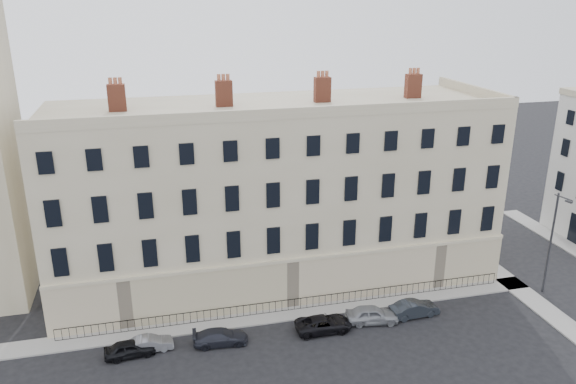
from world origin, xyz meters
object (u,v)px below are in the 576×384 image
object	(u,v)px
streetlamp	(552,239)
car_e	(372,315)
car_a	(130,349)
car_d	(324,324)
car_b	(150,344)
car_f	(414,309)
car_c	(220,337)

from	to	relation	value
streetlamp	car_e	bearing A→B (deg)	171.95
car_a	car_d	distance (m)	13.66
car_b	streetlamp	size ratio (longest dim) A/B	0.37
car_a	car_e	bearing A→B (deg)	-95.14
streetlamp	car_a	bearing A→B (deg)	170.22
car_a	car_f	bearing A→B (deg)	-94.92
streetlamp	car_d	bearing A→B (deg)	171.94
car_a	car_d	xyz separation A→B (m)	(13.66, -0.29, 0.00)
car_e	car_f	world-z (taller)	car_e
car_e	streetlamp	bearing A→B (deg)	-77.74
car_f	car_e	bearing A→B (deg)	87.09
car_b	car_d	bearing A→B (deg)	-95.99
car_d	car_f	xyz separation A→B (m)	(7.32, 0.25, 0.05)
car_b	car_d	size ratio (longest dim) A/B	0.77
car_a	streetlamp	bearing A→B (deg)	-93.60
car_c	car_e	xyz separation A→B (m)	(11.35, -0.01, 0.12)
car_a	car_b	world-z (taller)	car_a
streetlamp	car_b	bearing A→B (deg)	169.69
car_c	car_a	bearing A→B (deg)	93.08
streetlamp	car_f	bearing A→B (deg)	172.52
car_e	streetlamp	xyz separation A→B (m)	(15.48, 0.80, 4.13)
car_c	streetlamp	bearing A→B (deg)	-84.43
car_b	car_d	world-z (taller)	car_d
car_a	car_c	size ratio (longest dim) A/B	0.88
car_b	streetlamp	distance (m)	31.97
car_b	streetlamp	xyz separation A→B (m)	(31.68, 0.37, 4.27)
car_a	car_c	bearing A→B (deg)	-95.62
car_a	car_b	xyz separation A→B (m)	(1.30, 0.32, -0.05)
car_e	car_d	bearing A→B (deg)	102.20
car_c	car_f	world-z (taller)	car_f
car_b	car_e	distance (m)	16.20
car_d	streetlamp	size ratio (longest dim) A/B	0.48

